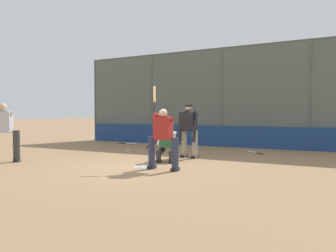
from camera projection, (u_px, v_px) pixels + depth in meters
ground_plane at (143, 167)px, 8.56m from camera, size 160.00×160.00×0.00m
home_plate_marker at (143, 167)px, 8.56m from camera, size 0.43×0.43×0.01m
backstop_fence at (222, 95)px, 14.06m from camera, size 14.11×0.08×4.25m
padding_wall at (221, 136)px, 14.03m from camera, size 13.74×0.18×0.88m
bleachers_beyond at (218, 132)px, 16.81m from camera, size 9.82×2.50×1.48m
batter_at_plate at (163, 137)px, 8.12m from camera, size 0.99×0.66×2.14m
catcher_behind_plate at (167, 142)px, 9.43m from camera, size 0.63×0.73×1.12m
umpire_home at (189, 129)px, 10.33m from camera, size 0.69×0.46×1.70m
batter_on_deck at (3, 130)px, 9.47m from camera, size 1.19×0.68×2.28m
spare_bat_near_backstop at (253, 152)px, 11.63m from camera, size 0.67×0.61×0.07m
spare_bat_by_padding at (130, 144)px, 15.05m from camera, size 0.89×0.24×0.07m
spare_bat_third_base_side at (200, 148)px, 13.07m from camera, size 0.31×0.81×0.07m
fielding_glove_on_dirt at (150, 147)px, 13.27m from camera, size 0.31×0.24×0.11m
baseball_loose at (128, 150)px, 12.35m from camera, size 0.07×0.07×0.07m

